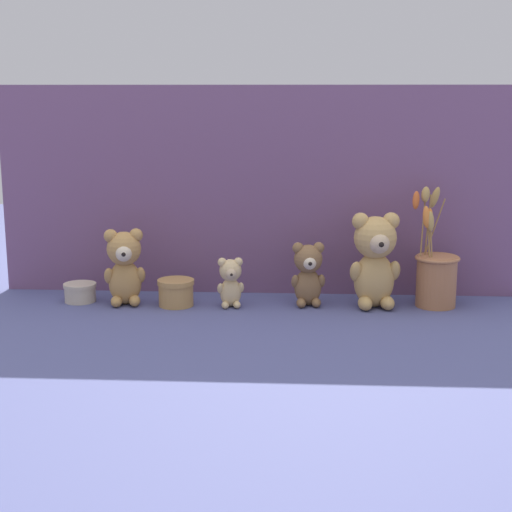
% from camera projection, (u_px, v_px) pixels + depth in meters
% --- Properties ---
extents(ground_plane, '(4.00, 4.00, 0.00)m').
position_uv_depth(ground_plane, '(256.00, 307.00, 2.27)').
color(ground_plane, '#4C5184').
extents(backdrop_wall, '(1.58, 0.02, 0.63)m').
position_uv_depth(backdrop_wall, '(259.00, 191.00, 2.36)').
color(backdrop_wall, '#704C70').
rests_on(backdrop_wall, ground).
extents(teddy_bear_large, '(0.15, 0.14, 0.28)m').
position_uv_depth(teddy_bear_large, '(375.00, 258.00, 2.23)').
color(teddy_bear_large, tan).
rests_on(teddy_bear_large, ground).
extents(teddy_bear_medium, '(0.12, 0.11, 0.22)m').
position_uv_depth(teddy_bear_medium, '(124.00, 265.00, 2.27)').
color(teddy_bear_medium, tan).
rests_on(teddy_bear_medium, ground).
extents(teddy_bear_small, '(0.10, 0.09, 0.19)m').
position_uv_depth(teddy_bear_small, '(308.00, 273.00, 2.26)').
color(teddy_bear_small, olive).
rests_on(teddy_bear_small, ground).
extents(teddy_bear_tiny, '(0.08, 0.07, 0.15)m').
position_uv_depth(teddy_bear_tiny, '(230.00, 281.00, 2.25)').
color(teddy_bear_tiny, '#DBBC84').
rests_on(teddy_bear_tiny, ground).
extents(flower_vase, '(0.14, 0.15, 0.35)m').
position_uv_depth(flower_vase, '(436.00, 274.00, 2.26)').
color(flower_vase, '#AD7047').
rests_on(flower_vase, ground).
extents(decorative_tin_tall, '(0.11, 0.11, 0.08)m').
position_uv_depth(decorative_tin_tall, '(176.00, 293.00, 2.27)').
color(decorative_tin_tall, tan).
rests_on(decorative_tin_tall, ground).
extents(decorative_tin_short, '(0.10, 0.10, 0.05)m').
position_uv_depth(decorative_tin_short, '(80.00, 292.00, 2.32)').
color(decorative_tin_short, beige).
rests_on(decorative_tin_short, ground).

